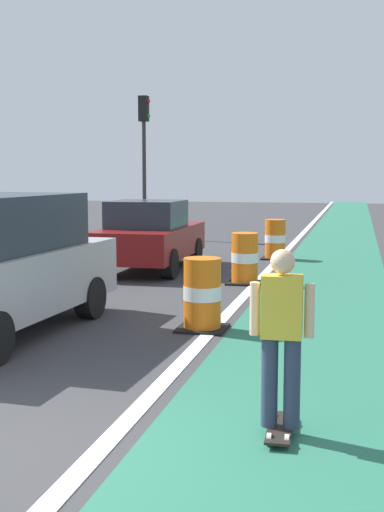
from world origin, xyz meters
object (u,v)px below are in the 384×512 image
object	(u,v)px
parked_sedan_second	(149,236)
traffic_barrel_back	(275,240)
skateboarder_on_lane	(281,336)
pedestrian_crossing	(41,237)
traffic_barrel_mid	(245,259)
traffic_light_corner	(144,141)
traffic_barrel_front	(202,295)

from	to	relation	value
parked_sedan_second	traffic_barrel_back	world-z (taller)	parked_sedan_second
skateboarder_on_lane	pedestrian_crossing	bearing A→B (deg)	127.37
skateboarder_on_lane	traffic_barrel_back	world-z (taller)	skateboarder_on_lane
traffic_barrel_back	traffic_barrel_mid	bearing A→B (deg)	-91.69
traffic_light_corner	traffic_barrel_mid	bearing A→B (deg)	-60.89
traffic_barrel_front	traffic_barrel_back	size ratio (longest dim) A/B	1.00
traffic_barrel_mid	traffic_barrel_front	bearing A→B (deg)	-88.97
parked_sedan_second	traffic_light_corner	size ratio (longest dim) A/B	0.81
parked_sedan_second	pedestrian_crossing	bearing A→B (deg)	-155.31
parked_sedan_second	pedestrian_crossing	distance (m)	2.57
parked_sedan_second	traffic_barrel_back	xyz separation A→B (m)	(2.71, 2.90, -0.30)
skateboarder_on_lane	traffic_light_corner	distance (m)	19.20
traffic_barrel_front	traffic_barrel_mid	distance (m)	4.40
parked_sedan_second	traffic_barrel_mid	distance (m)	2.97
traffic_light_corner	traffic_barrel_front	bearing A→B (deg)	-68.92
skateboarder_on_lane	traffic_barrel_front	bearing A→B (deg)	112.56
parked_sedan_second	traffic_light_corner	bearing A→B (deg)	108.51
skateboarder_on_lane	parked_sedan_second	bearing A→B (deg)	113.71
traffic_barrel_front	traffic_light_corner	bearing A→B (deg)	111.08
skateboarder_on_lane	parked_sedan_second	world-z (taller)	parked_sedan_second
traffic_barrel_back	traffic_barrel_front	bearing A→B (deg)	-90.32
traffic_barrel_mid	pedestrian_crossing	distance (m)	4.94
traffic_barrel_front	traffic_barrel_back	bearing A→B (deg)	89.68
traffic_barrel_back	traffic_light_corner	size ratio (longest dim) A/B	0.21
traffic_barrel_mid	traffic_light_corner	world-z (taller)	traffic_light_corner
pedestrian_crossing	traffic_barrel_mid	bearing A→B (deg)	-4.34
skateboarder_on_lane	pedestrian_crossing	xyz separation A→B (m)	(-6.60, 8.64, -0.05)
traffic_barrel_front	pedestrian_crossing	world-z (taller)	pedestrian_crossing
parked_sedan_second	traffic_barrel_mid	bearing A→B (deg)	-29.29
traffic_barrel_front	traffic_barrel_back	xyz separation A→B (m)	(0.05, 8.75, 0.00)
traffic_barrel_back	pedestrian_crossing	size ratio (longest dim) A/B	0.68
skateboarder_on_lane	pedestrian_crossing	size ratio (longest dim) A/B	1.05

